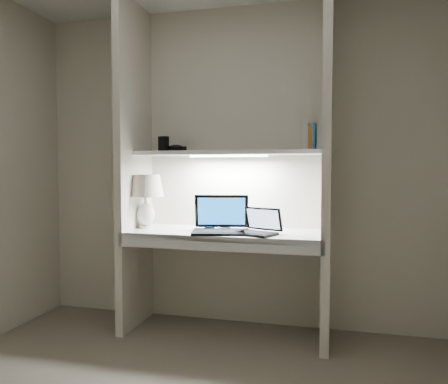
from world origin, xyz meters
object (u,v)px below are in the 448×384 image
(laptop_main, at_px, (221,224))
(speaker, at_px, (252,219))
(table_lamp, at_px, (146,192))
(book_row, at_px, (316,138))
(laptop_netbook, at_px, (258,228))

(laptop_main, distance_m, speaker, 0.33)
(table_lamp, bearing_deg, book_row, 8.81)
(laptop_netbook, relative_size, book_row, 1.78)
(laptop_main, xyz_separation_m, laptop_netbook, (0.28, -0.04, -0.02))
(speaker, bearing_deg, table_lamp, -179.76)
(table_lamp, height_order, laptop_netbook, table_lamp)
(book_row, bearing_deg, speaker, 178.13)
(laptop_main, distance_m, laptop_netbook, 0.28)
(laptop_main, height_order, laptop_netbook, laptop_main)
(table_lamp, relative_size, book_row, 2.05)
(laptop_main, xyz_separation_m, speaker, (0.17, 0.28, 0.01))
(speaker, distance_m, book_row, 0.79)
(table_lamp, bearing_deg, laptop_netbook, -6.58)
(speaker, bearing_deg, book_row, -16.74)
(table_lamp, distance_m, laptop_netbook, 0.94)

